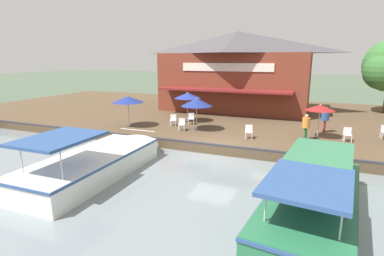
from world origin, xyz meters
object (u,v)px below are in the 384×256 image
Objects in this scene: cafe_chair_facing_river at (249,131)px; person_mid_patio at (306,124)px; patio_umbrella_by_entrance at (128,99)px; motorboat_outer_channel at (103,159)px; patio_umbrella_mid_patio_left at (197,102)px; motorboat_mid_row at (316,187)px; patio_umbrella_back_row at (188,96)px; waterfront_restaurant at (237,70)px; tree_behind_restaurant at (249,57)px; patio_umbrella_near_quay_edge at (320,108)px; person_near_entrance at (325,116)px; cafe_chair_back_row_seat at (191,118)px; cafe_chair_mid_patio at (347,134)px; cafe_chair_under_first_umbrella at (173,119)px; cafe_chair_beside_entrance at (182,124)px.

person_mid_patio is at bearing 105.60° from cafe_chair_facing_river.
motorboat_outer_channel is (7.06, 3.20, -1.94)m from patio_umbrella_by_entrance.
patio_umbrella_mid_patio_left is 4.25m from cafe_chair_facing_river.
motorboat_mid_row reaches higher than cafe_chair_facing_river.
patio_umbrella_back_row is 2.78× the size of cafe_chair_facing_river.
tree_behind_restaurant is (-3.94, 0.29, 1.29)m from waterfront_restaurant.
patio_umbrella_mid_patio_left is 1.00× the size of patio_umbrella_by_entrance.
person_mid_patio is 16.09m from tree_behind_restaurant.
patio_umbrella_near_quay_edge is 1.41m from person_mid_patio.
motorboat_mid_row is at bearing -2.35° from person_near_entrance.
patio_umbrella_by_entrance is 9.09m from cafe_chair_facing_river.
cafe_chair_back_row_seat is 9.48m from person_near_entrance.
waterfront_restaurant is at bearing -140.64° from patio_umbrella_near_quay_edge.
tree_behind_restaurant is (-14.06, -6.66, 4.11)m from person_mid_patio.
person_near_entrance is at bearing 167.32° from patio_umbrella_near_quay_edge.
cafe_chair_mid_patio is 11.73m from cafe_chair_under_first_umbrella.
patio_umbrella_back_row is at bearing -140.71° from cafe_chair_back_row_seat.
cafe_chair_under_first_umbrella is 10.66m from person_near_entrance.
cafe_chair_mid_patio is 0.10× the size of motorboat_outer_channel.
patio_umbrella_back_row is at bearing -98.85° from cafe_chair_mid_patio.
patio_umbrella_near_quay_edge reaches higher than cafe_chair_back_row_seat.
cafe_chair_under_first_umbrella is (-1.17, -1.22, 0.00)m from cafe_chair_beside_entrance.
cafe_chair_under_first_umbrella is at bearing -104.47° from cafe_chair_facing_river.
patio_umbrella_by_entrance is 14.84m from motorboat_mid_row.
cafe_chair_beside_entrance is 0.09× the size of motorboat_mid_row.
patio_umbrella_back_row reaches higher than cafe_chair_facing_river.
patio_umbrella_mid_patio_left is 14.47m from tree_behind_restaurant.
tree_behind_restaurant is at bearing 159.46° from patio_umbrella_by_entrance.
patio_umbrella_mid_patio_left reaches higher than cafe_chair_back_row_seat.
cafe_chair_back_row_seat is at bearing -8.89° from waterfront_restaurant.
cafe_chair_under_first_umbrella is at bearing -90.04° from cafe_chair_mid_patio.
waterfront_restaurant reaches higher than patio_umbrella_back_row.
patio_umbrella_near_quay_edge is 2.23m from cafe_chair_mid_patio.
cafe_chair_back_row_seat is at bearing -95.44° from patio_umbrella_near_quay_edge.
patio_umbrella_by_entrance is at bearing -25.74° from waterfront_restaurant.
patio_umbrella_back_row is at bearing 179.19° from motorboat_outer_channel.
cafe_chair_beside_entrance is (10.65, -1.16, -3.34)m from waterfront_restaurant.
cafe_chair_back_row_seat is at bearing -146.81° from patio_umbrella_mid_patio_left.
waterfront_restaurant is 12.34m from patio_umbrella_by_entrance.
person_mid_patio is at bearing -23.69° from person_near_entrance.
cafe_chair_back_row_seat is 0.10× the size of motorboat_outer_channel.
motorboat_outer_channel is at bearing 24.36° from patio_umbrella_by_entrance.
person_near_entrance is at bearing 100.42° from cafe_chair_under_first_umbrella.
patio_umbrella_back_row is at bearing -99.59° from patio_umbrella_near_quay_edge.
cafe_chair_under_first_umbrella is at bearing -11.30° from tree_behind_restaurant.
cafe_chair_mid_patio is at bearing 84.70° from cafe_chair_back_row_seat.
motorboat_outer_channel is 1.23× the size of tree_behind_restaurant.
patio_umbrella_mid_patio_left is at bearing 166.63° from motorboat_outer_channel.
motorboat_outer_channel is 9.76m from motorboat_mid_row.
waterfront_restaurant is at bearing -161.71° from cafe_chair_facing_river.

